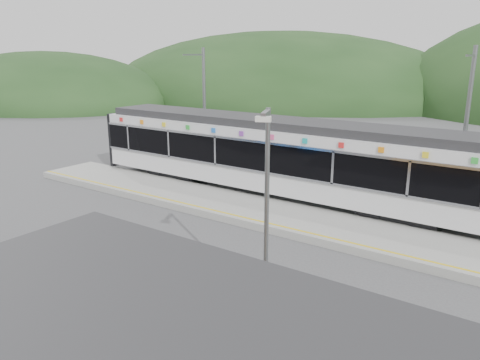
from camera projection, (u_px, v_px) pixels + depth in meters
The scene contains 8 objects.
ground at pixel (206, 238), 17.48m from camera, with size 120.00×120.00×0.00m, color #4C4C4F.
hills at pixel (415, 230), 18.24m from camera, with size 146.00×149.00×26.00m.
platform at pixel (254, 211), 20.05m from camera, with size 26.00×3.20×0.30m, color #9E9E99.
yellow_line at pixel (237, 216), 18.98m from camera, with size 26.00×0.10×0.01m, color yellow.
train at pixel (277, 155), 21.97m from camera, with size 20.44×3.01×3.74m.
catenary_mast_west at pixel (204, 107), 27.17m from camera, with size 0.18×1.80×7.00m.
catenary_mast_east at pixel (465, 129), 19.42m from camera, with size 0.18×1.80×7.00m.
lamp_post at pixel (264, 195), 11.68m from camera, with size 0.48×1.03×5.42m.
Camera 1 is at (10.39, -12.63, 6.69)m, focal length 35.00 mm.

